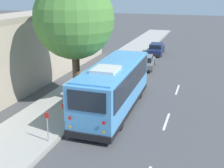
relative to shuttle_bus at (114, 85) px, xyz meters
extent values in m
plane|color=#474749|center=(-0.78, -0.19, -1.74)|extent=(160.00, 160.00, 0.00)
cube|color=#A3A099|center=(-0.78, 3.53, -1.67)|extent=(80.00, 3.93, 0.15)
cube|color=gray|center=(-0.78, 1.49, -1.67)|extent=(80.00, 0.14, 0.15)
cube|color=#4C93D1|center=(0.00, 0.00, -0.11)|extent=(9.06, 2.68, 2.77)
cube|color=black|center=(0.00, 0.00, -1.35)|extent=(9.10, 2.73, 0.28)
cube|color=black|center=(0.00, 0.00, 0.50)|extent=(8.32, 2.75, 1.32)
cube|color=black|center=(4.53, 0.08, 0.50)|extent=(0.07, 2.21, 1.39)
cube|color=black|center=(-4.52, -0.08, 0.59)|extent=(0.07, 2.02, 1.06)
cube|color=black|center=(4.53, 0.08, 1.14)|extent=(0.07, 1.82, 0.22)
cube|color=#4C93D1|center=(0.00, 0.00, 1.32)|extent=(8.50, 2.43, 0.10)
cube|color=silver|center=(-1.60, -0.03, 1.44)|extent=(1.68, 1.46, 0.20)
cube|color=black|center=(4.56, 0.08, -1.31)|extent=(0.15, 2.55, 0.36)
cube|color=black|center=(-4.55, -0.08, -1.31)|extent=(0.15, 2.55, 0.36)
cylinder|color=red|center=(-4.61, 0.83, -0.39)|extent=(0.03, 0.18, 0.18)
cylinder|color=orange|center=(-4.61, 0.83, -0.88)|extent=(0.03, 0.14, 0.14)
cylinder|color=red|center=(-4.58, -0.99, -0.39)|extent=(0.03, 0.18, 0.18)
cylinder|color=orange|center=(-4.58, -0.99, -0.88)|extent=(0.03, 0.14, 0.14)
cube|color=white|center=(4.59, 0.93, -1.14)|extent=(0.05, 0.32, 0.18)
cube|color=white|center=(4.62, -0.76, -1.14)|extent=(0.05, 0.32, 0.18)
cube|color=black|center=(4.21, 1.49, 0.76)|extent=(0.06, 0.10, 0.24)
cylinder|color=black|center=(2.65, 1.15, -1.29)|extent=(0.91, 0.32, 0.90)
cylinder|color=slate|center=(2.65, 1.15, -1.29)|extent=(0.41, 0.33, 0.41)
cylinder|color=black|center=(2.69, -1.06, -1.29)|extent=(0.91, 0.32, 0.90)
cylinder|color=slate|center=(2.69, -1.06, -1.29)|extent=(0.41, 0.33, 0.41)
cylinder|color=black|center=(-2.54, 1.06, -1.29)|extent=(0.91, 0.32, 0.90)
cylinder|color=slate|center=(-2.54, 1.06, -1.29)|extent=(0.41, 0.33, 0.41)
cylinder|color=black|center=(-2.50, -1.15, -1.29)|extent=(0.91, 0.32, 0.90)
cylinder|color=slate|center=(-2.50, -1.15, -1.29)|extent=(0.41, 0.33, 0.41)
cube|color=slate|center=(11.05, 0.38, -1.28)|extent=(4.13, 2.08, 0.62)
cube|color=black|center=(10.95, 0.38, -0.73)|extent=(2.01, 1.66, 0.48)
cube|color=slate|center=(10.95, 0.38, -0.49)|extent=(1.93, 1.62, 0.05)
cube|color=black|center=(13.06, 0.55, -1.49)|extent=(0.22, 1.69, 0.20)
cube|color=black|center=(9.04, 0.22, -1.49)|extent=(0.22, 1.69, 0.20)
cylinder|color=black|center=(12.24, 1.29, -1.43)|extent=(0.64, 0.25, 0.62)
cylinder|color=slate|center=(12.24, 1.29, -1.43)|extent=(0.30, 0.24, 0.28)
cylinder|color=black|center=(12.38, -0.31, -1.43)|extent=(0.64, 0.25, 0.62)
cylinder|color=slate|center=(12.38, -0.31, -1.43)|extent=(0.30, 0.24, 0.28)
cylinder|color=black|center=(9.73, 1.07, -1.43)|extent=(0.64, 0.25, 0.62)
cylinder|color=slate|center=(9.73, 1.07, -1.43)|extent=(0.30, 0.24, 0.28)
cylinder|color=black|center=(9.86, -0.52, -1.43)|extent=(0.64, 0.25, 0.62)
cylinder|color=slate|center=(9.86, -0.52, -1.43)|extent=(0.30, 0.24, 0.28)
cube|color=#19234C|center=(18.05, 0.48, -1.26)|extent=(4.61, 1.87, 0.63)
cube|color=black|center=(17.93, 0.47, -0.71)|extent=(2.21, 1.53, 0.48)
cube|color=#19234C|center=(17.93, 0.47, -0.47)|extent=(2.13, 1.49, 0.05)
cube|color=black|center=(20.34, 0.58, -1.48)|extent=(0.15, 1.61, 0.20)
cube|color=black|center=(15.76, 0.37, -1.48)|extent=(0.15, 1.61, 0.20)
cylinder|color=black|center=(19.45, 1.29, -1.42)|extent=(0.65, 0.23, 0.64)
cylinder|color=slate|center=(19.45, 1.29, -1.42)|extent=(0.30, 0.23, 0.29)
cylinder|color=black|center=(19.52, -0.21, -1.42)|extent=(0.65, 0.23, 0.64)
cylinder|color=slate|center=(19.52, -0.21, -1.42)|extent=(0.30, 0.23, 0.29)
cylinder|color=black|center=(16.58, 1.16, -1.42)|extent=(0.65, 0.23, 0.64)
cylinder|color=slate|center=(16.58, 1.16, -1.42)|extent=(0.30, 0.23, 0.29)
cylinder|color=black|center=(16.65, -0.34, -1.42)|extent=(0.65, 0.23, 0.64)
cylinder|color=slate|center=(16.65, -0.34, -1.42)|extent=(0.30, 0.23, 0.29)
cylinder|color=brown|center=(0.53, 2.88, 0.29)|extent=(0.50, 0.50, 3.76)
sphere|color=#4C8438|center=(0.53, 2.88, 4.00)|extent=(5.21, 5.21, 5.21)
cylinder|color=gray|center=(-5.09, 1.84, -0.96)|extent=(0.06, 0.06, 1.27)
cube|color=red|center=(-5.09, 1.84, -0.19)|extent=(0.02, 0.22, 0.28)
cylinder|color=gray|center=(-3.33, 1.84, -1.07)|extent=(0.06, 0.06, 1.06)
cube|color=red|center=(-3.33, 1.84, -0.40)|extent=(0.02, 0.22, 0.28)
cube|color=tan|center=(3.50, 10.39, 0.91)|extent=(25.17, 6.99, 5.31)
cube|color=gray|center=(3.50, 7.05, 3.76)|extent=(25.17, 0.30, 0.40)
cube|color=silver|center=(-0.59, -3.52, -1.74)|extent=(2.40, 0.14, 0.01)
cube|color=silver|center=(5.41, -3.52, -1.74)|extent=(2.40, 0.14, 0.01)
camera|label=1|loc=(-16.08, -5.30, 5.71)|focal=45.00mm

